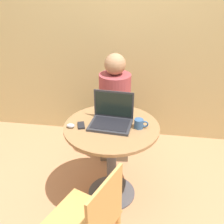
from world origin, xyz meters
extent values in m
plane|color=tan|center=(0.00, 0.00, 0.00)|extent=(12.00, 12.00, 0.00)
cube|color=tan|center=(0.00, 1.14, 1.30)|extent=(7.00, 0.05, 2.60)
cylinder|color=#4C4C51|center=(0.00, 0.00, 0.01)|extent=(0.44, 0.44, 0.02)
cylinder|color=#4C4C51|center=(0.00, 0.00, 0.37)|extent=(0.09, 0.09, 0.71)
cylinder|color=olive|center=(0.00, 0.00, 0.74)|extent=(0.79, 0.79, 0.02)
cube|color=#2D2D33|center=(-0.01, -0.01, 0.76)|extent=(0.36, 0.28, 0.02)
cube|color=black|center=(-0.01, -0.01, 0.77)|extent=(0.31, 0.23, 0.00)
cube|color=#2D2D33|center=(0.00, 0.12, 0.89)|extent=(0.34, 0.04, 0.24)
cube|color=black|center=(0.00, 0.11, 0.89)|extent=(0.31, 0.03, 0.21)
cube|color=black|center=(-0.24, -0.05, 0.76)|extent=(0.08, 0.11, 0.02)
ellipsoid|color=#B2B2B7|center=(-0.32, -0.08, 0.77)|extent=(0.07, 0.05, 0.04)
cylinder|color=#335684|center=(0.22, 0.00, 0.79)|extent=(0.07, 0.07, 0.08)
torus|color=#335684|center=(0.27, 0.00, 0.79)|extent=(0.06, 0.01, 0.06)
cylinder|color=tan|center=(-0.20, -0.48, 0.22)|extent=(0.04, 0.04, 0.45)
cube|color=tan|center=(-0.09, -0.71, 0.46)|extent=(0.52, 0.52, 0.02)
cube|color=tan|center=(0.08, -0.78, 0.67)|extent=(0.15, 0.35, 0.40)
cube|color=brown|center=(-0.07, 0.70, 0.23)|extent=(0.35, 0.48, 0.46)
cylinder|color=#993D42|center=(-0.05, 0.59, 0.72)|extent=(0.32, 0.32, 0.52)
sphere|color=#A87A56|center=(-0.05, 0.59, 1.09)|extent=(0.21, 0.21, 0.21)
camera|label=1|loc=(0.28, -1.83, 1.85)|focal=42.00mm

